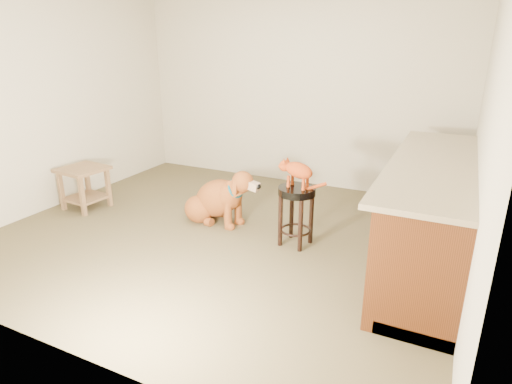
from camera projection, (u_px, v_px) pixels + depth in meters
The scene contains 8 objects.
floor at pixel (223, 234), 4.46m from camera, with size 4.50×4.00×0.01m, color brown.
room_shell at pixel (218, 67), 3.90m from camera, with size 4.54×4.04×2.62m.
cabinet_run at pixel (430, 216), 3.77m from camera, with size 0.70×2.56×0.94m.
padded_stool at pixel (296, 204), 4.11m from camera, with size 0.36×0.36×0.59m.
wood_stool at pixel (420, 175), 5.06m from camera, with size 0.48×0.48×0.78m.
side_table at pixel (84, 182), 5.05m from camera, with size 0.53×0.53×0.50m.
golden_retriever at pixel (218, 200), 4.69m from camera, with size 1.07×0.58×0.69m.
tabby_kitten at pixel (296, 171), 4.00m from camera, with size 0.49×0.18×0.30m.
Camera 1 is at (2.08, -3.51, 1.90)m, focal length 30.00 mm.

